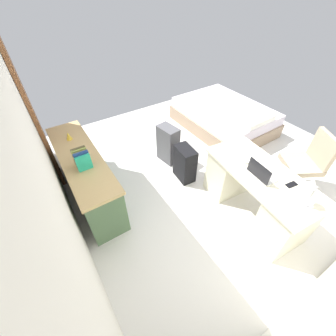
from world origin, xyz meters
TOP-DOWN VIEW (x-y plane):
  - ground_plane at (0.00, 0.00)m, footprint 5.19×5.19m
  - wall_back at (0.00, 2.09)m, footprint 4.01×0.10m
  - door_wooden at (1.46, 2.01)m, footprint 0.88×0.05m
  - desk at (-0.91, -0.02)m, footprint 1.50×0.80m
  - office_chair at (-0.97, -0.96)m, footprint 0.63×0.63m
  - credenza at (0.60, 1.71)m, footprint 1.80×0.48m
  - bed at (0.91, -1.24)m, footprint 1.91×1.42m
  - suitcase_black at (0.13, 0.34)m, footprint 0.38×0.25m
  - suitcase_spare_grey at (0.65, 0.31)m, footprint 0.39×0.27m
  - laptop at (-0.92, 0.06)m, footprint 0.33×0.25m
  - computer_mouse at (-0.67, -0.01)m, footprint 0.07×0.11m
  - cell_phone_near_laptop at (-1.21, -0.13)m, footprint 0.09×0.14m
  - desk_lamp at (-1.42, 0.03)m, footprint 0.16×0.11m
  - book_row at (0.36, 1.71)m, footprint 0.19×0.17m
  - figurine_small at (1.03, 1.71)m, footprint 0.08×0.08m

SIDE VIEW (x-z plane):
  - ground_plane at x=0.00m, z-range 0.00..0.00m
  - bed at x=0.91m, z-range -0.05..0.53m
  - suitcase_black at x=0.13m, z-range 0.00..0.57m
  - suitcase_spare_grey at x=0.65m, z-range 0.00..0.65m
  - credenza at x=0.60m, z-range 0.00..0.74m
  - desk at x=-0.91m, z-range 0.02..0.75m
  - office_chair at x=-0.97m, z-range -0.05..0.89m
  - cell_phone_near_laptop at x=-1.21m, z-range 0.73..0.74m
  - computer_mouse at x=-0.67m, z-range 0.73..0.76m
  - laptop at x=-0.92m, z-range 0.68..0.88m
  - figurine_small at x=1.03m, z-range 0.74..0.85m
  - book_row at x=0.36m, z-range 0.73..0.96m
  - desk_lamp at x=-1.42m, z-range 0.81..1.16m
  - door_wooden at x=1.46m, z-range 0.00..2.04m
  - wall_back at x=0.00m, z-range 0.00..2.62m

